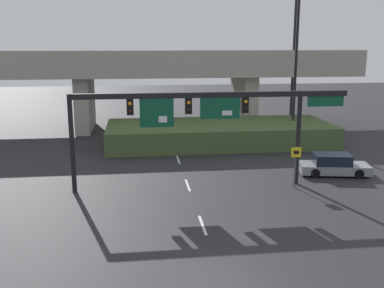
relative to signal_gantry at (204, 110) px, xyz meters
name	(u,v)px	position (x,y,z in m)	size (l,w,h in m)	color
ground_plane	(224,283)	(-0.91, -11.32, -4.78)	(160.00, 160.00, 0.00)	#262628
lane_markings	(182,171)	(-0.91, 3.68, -4.78)	(0.14, 21.44, 0.01)	silver
signal_gantry	(204,110)	(0.00, 0.00, 0.00)	(16.71, 0.44, 5.85)	black
speed_limit_sign	(296,161)	(5.53, -0.82, -3.09)	(0.60, 0.11, 2.60)	#4C4C4C
highway_light_pole_near	(296,52)	(10.11, 12.59, 3.09)	(0.70, 0.36, 14.99)	black
highway_light_pole_far	(294,56)	(11.18, 16.28, 2.68)	(0.70, 0.36, 14.15)	black
overpass_bridge	(166,72)	(-0.91, 20.11, 0.97)	(38.69, 8.70, 8.01)	#A39E93
grass_embankment	(219,134)	(3.18, 11.85, -3.87)	(19.42, 7.57, 1.82)	#42562D
parked_sedan_near_right	(333,165)	(9.08, 1.59, -4.12)	(4.83, 2.68, 1.42)	gray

